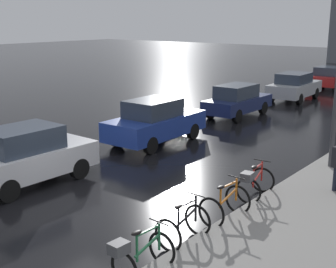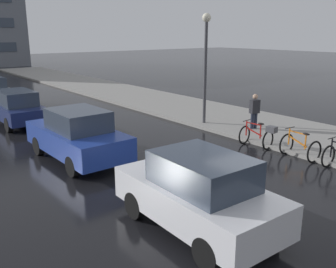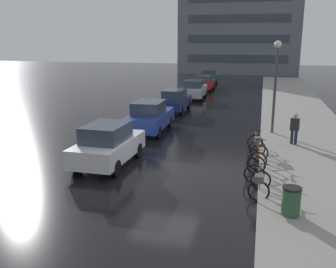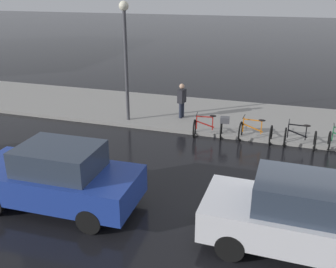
{
  "view_description": "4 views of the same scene",
  "coord_description": "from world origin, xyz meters",
  "px_view_note": "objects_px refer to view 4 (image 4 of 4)",
  "views": [
    {
      "loc": [
        9.0,
        -7.64,
        4.8
      ],
      "look_at": [
        0.92,
        2.58,
        1.55
      ],
      "focal_mm": 50.0,
      "sensor_mm": 36.0,
      "label": 1
    },
    {
      "loc": [
        -7.48,
        -5.31,
        4.19
      ],
      "look_at": [
        -0.41,
        3.71,
        1.06
      ],
      "focal_mm": 40.0,
      "sensor_mm": 36.0,
      "label": 2
    },
    {
      "loc": [
        3.53,
        -13.48,
        4.96
      ],
      "look_at": [
        -0.3,
        1.72,
        1.04
      ],
      "focal_mm": 40.0,
      "sensor_mm": 36.0,
      "label": 3
    },
    {
      "loc": [
        -9.8,
        0.68,
        5.46
      ],
      "look_at": [
        -0.15,
        3.73,
        1.47
      ],
      "focal_mm": 40.0,
      "sensor_mm": 36.0,
      "label": 4
    }
  ],
  "objects_px": {
    "bicycle_third": "(255,132)",
    "streetlamp": "(125,46)",
    "bicycle_second": "(300,138)",
    "bicycle_farthest": "(212,127)",
    "car_white": "(296,215)",
    "car_blue": "(57,177)",
    "pedestrian": "(182,100)"
  },
  "relations": [
    {
      "from": "bicycle_second",
      "to": "car_white",
      "type": "distance_m",
      "value": 5.89
    },
    {
      "from": "bicycle_third",
      "to": "bicycle_farthest",
      "type": "height_order",
      "value": "bicycle_third"
    },
    {
      "from": "streetlamp",
      "to": "car_white",
      "type": "bearing_deg",
      "value": -134.17
    },
    {
      "from": "bicycle_second",
      "to": "car_blue",
      "type": "relative_size",
      "value": 0.25
    },
    {
      "from": "bicycle_second",
      "to": "bicycle_farthest",
      "type": "height_order",
      "value": "bicycle_second"
    },
    {
      "from": "car_white",
      "to": "pedestrian",
      "type": "bearing_deg",
      "value": 31.8
    },
    {
      "from": "car_white",
      "to": "car_blue",
      "type": "distance_m",
      "value": 5.93
    },
    {
      "from": "bicycle_third",
      "to": "pedestrian",
      "type": "distance_m",
      "value": 3.71
    },
    {
      "from": "car_white",
      "to": "streetlamp",
      "type": "xyz_separation_m",
      "value": [
        6.6,
        6.8,
        2.41
      ]
    },
    {
      "from": "bicycle_farthest",
      "to": "car_white",
      "type": "xyz_separation_m",
      "value": [
        -5.85,
        -3.02,
        0.37
      ]
    },
    {
      "from": "bicycle_farthest",
      "to": "pedestrian",
      "type": "relative_size",
      "value": 0.85
    },
    {
      "from": "streetlamp",
      "to": "car_blue",
      "type": "bearing_deg",
      "value": -172.55
    },
    {
      "from": "bicycle_third",
      "to": "streetlamp",
      "type": "bearing_deg",
      "value": 83.22
    },
    {
      "from": "bicycle_farthest",
      "to": "pedestrian",
      "type": "xyz_separation_m",
      "value": [
        1.71,
        1.66,
        0.43
      ]
    },
    {
      "from": "bicycle_second",
      "to": "bicycle_farthest",
      "type": "relative_size",
      "value": 0.8
    },
    {
      "from": "bicycle_third",
      "to": "car_blue",
      "type": "distance_m",
      "value": 7.54
    },
    {
      "from": "bicycle_third",
      "to": "bicycle_farthest",
      "type": "xyz_separation_m",
      "value": [
        -0.11,
        1.64,
        0.08
      ]
    },
    {
      "from": "bicycle_farthest",
      "to": "streetlamp",
      "type": "relative_size",
      "value": 0.28
    },
    {
      "from": "car_white",
      "to": "pedestrian",
      "type": "height_order",
      "value": "car_white"
    },
    {
      "from": "bicycle_third",
      "to": "streetlamp",
      "type": "distance_m",
      "value": 6.15
    },
    {
      "from": "car_blue",
      "to": "pedestrian",
      "type": "distance_m",
      "value": 7.7
    },
    {
      "from": "bicycle_second",
      "to": "car_white",
      "type": "relative_size",
      "value": 0.28
    },
    {
      "from": "bicycle_second",
      "to": "streetlamp",
      "type": "distance_m",
      "value": 7.58
    },
    {
      "from": "car_blue",
      "to": "pedestrian",
      "type": "xyz_separation_m",
      "value": [
        7.6,
        -1.24,
        0.07
      ]
    },
    {
      "from": "bicycle_second",
      "to": "bicycle_farthest",
      "type": "bearing_deg",
      "value": 90.32
    },
    {
      "from": "car_blue",
      "to": "pedestrian",
      "type": "bearing_deg",
      "value": -9.28
    },
    {
      "from": "car_white",
      "to": "streetlamp",
      "type": "relative_size",
      "value": 0.8
    },
    {
      "from": "bicycle_second",
      "to": "car_blue",
      "type": "bearing_deg",
      "value": 134.0
    },
    {
      "from": "bicycle_third",
      "to": "streetlamp",
      "type": "height_order",
      "value": "streetlamp"
    },
    {
      "from": "bicycle_farthest",
      "to": "car_blue",
      "type": "distance_m",
      "value": 6.58
    },
    {
      "from": "bicycle_second",
      "to": "streetlamp",
      "type": "bearing_deg",
      "value": 84.01
    },
    {
      "from": "bicycle_farthest",
      "to": "streetlamp",
      "type": "height_order",
      "value": "streetlamp"
    }
  ]
}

